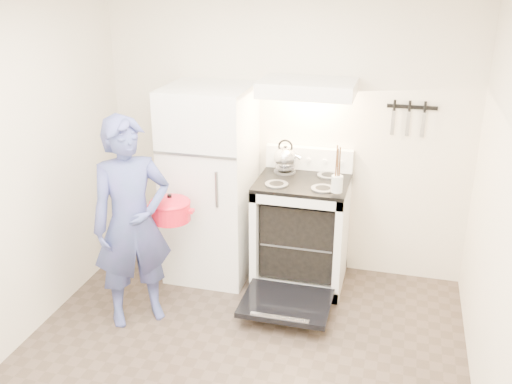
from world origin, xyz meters
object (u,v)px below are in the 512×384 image
Objects in this scene: refrigerator at (210,184)px; tea_kettle at (285,156)px; dutch_oven at (170,211)px; stove_body at (301,233)px; person at (132,223)px.

refrigerator reaches higher than tea_kettle.
tea_kettle is 1.12m from dutch_oven.
tea_kettle is at bearing 46.85° from dutch_oven.
person reaches higher than stove_body.
refrigerator reaches higher than person.
person is 0.33m from dutch_oven.
refrigerator is 0.61m from dutch_oven.
person is at bearing -110.11° from refrigerator.
refrigerator is at bearing 31.08° from person.
dutch_oven is at bearing 15.36° from person.
stove_body is (0.81, 0.02, -0.39)m from refrigerator.
tea_kettle is at bearing 9.75° from person.
tea_kettle reaches higher than stove_body.
tea_kettle is (0.62, 0.19, 0.24)m from refrigerator.
refrigerator reaches higher than stove_body.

